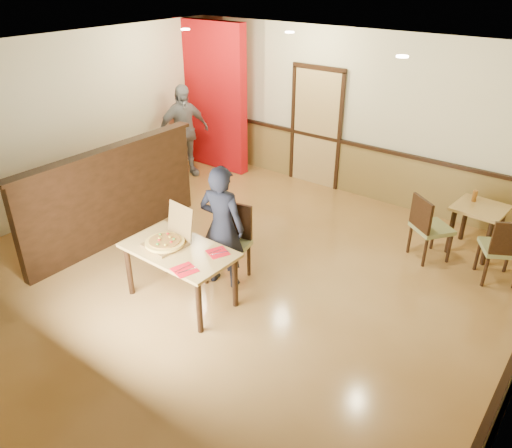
{
  "coord_description": "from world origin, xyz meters",
  "views": [
    {
      "loc": [
        3.62,
        -4.17,
        3.75
      ],
      "look_at": [
        0.46,
        0.0,
        0.96
      ],
      "focal_mm": 35.0,
      "sensor_mm": 36.0,
      "label": 1
    }
  ],
  "objects_px": {
    "diner_chair": "(230,240)",
    "side_table": "(478,218)",
    "side_chair_left": "(428,226)",
    "diner": "(222,227)",
    "side_chair_right": "(503,248)",
    "main_table": "(179,257)",
    "condiment": "(475,196)",
    "passerby": "(183,131)",
    "pizza_box": "(168,240)"
  },
  "relations": [
    {
      "from": "diner_chair",
      "to": "side_table",
      "type": "relative_size",
      "value": 1.42
    },
    {
      "from": "side_chair_left",
      "to": "diner",
      "type": "xyz_separation_m",
      "value": [
        -1.86,
        -2.16,
        0.3
      ]
    },
    {
      "from": "side_chair_right",
      "to": "diner",
      "type": "distance_m",
      "value": 3.58
    },
    {
      "from": "main_table",
      "to": "condiment",
      "type": "bearing_deg",
      "value": 56.65
    },
    {
      "from": "diner",
      "to": "condiment",
      "type": "bearing_deg",
      "value": -140.82
    },
    {
      "from": "side_chair_left",
      "to": "condiment",
      "type": "relative_size",
      "value": 5.78
    },
    {
      "from": "diner_chair",
      "to": "passerby",
      "type": "bearing_deg",
      "value": 132.12
    },
    {
      "from": "main_table",
      "to": "diner",
      "type": "xyz_separation_m",
      "value": [
        0.16,
        0.6,
        0.19
      ]
    },
    {
      "from": "side_chair_left",
      "to": "passerby",
      "type": "bearing_deg",
      "value": 34.15
    },
    {
      "from": "side_chair_left",
      "to": "pizza_box",
      "type": "bearing_deg",
      "value": 88.06
    },
    {
      "from": "diner_chair",
      "to": "passerby",
      "type": "height_order",
      "value": "passerby"
    },
    {
      "from": "side_chair_left",
      "to": "side_chair_right",
      "type": "distance_m",
      "value": 0.98
    },
    {
      "from": "side_chair_left",
      "to": "passerby",
      "type": "height_order",
      "value": "passerby"
    },
    {
      "from": "side_chair_right",
      "to": "side_table",
      "type": "height_order",
      "value": "side_chair_right"
    },
    {
      "from": "side_table",
      "to": "side_chair_right",
      "type": "bearing_deg",
      "value": -51.58
    },
    {
      "from": "side_chair_right",
      "to": "side_table",
      "type": "relative_size",
      "value": 1.32
    },
    {
      "from": "diner",
      "to": "condiment",
      "type": "distance_m",
      "value": 3.64
    },
    {
      "from": "main_table",
      "to": "pizza_box",
      "type": "height_order",
      "value": "pizza_box"
    },
    {
      "from": "side_chair_right",
      "to": "condiment",
      "type": "height_order",
      "value": "side_chair_right"
    },
    {
      "from": "side_table",
      "to": "passerby",
      "type": "height_order",
      "value": "passerby"
    },
    {
      "from": "side_chair_left",
      "to": "diner",
      "type": "distance_m",
      "value": 2.87
    },
    {
      "from": "side_chair_left",
      "to": "diner",
      "type": "relative_size",
      "value": 0.58
    },
    {
      "from": "side_chair_left",
      "to": "side_table",
      "type": "bearing_deg",
      "value": -92.47
    },
    {
      "from": "side_table",
      "to": "diner",
      "type": "relative_size",
      "value": 0.44
    },
    {
      "from": "pizza_box",
      "to": "condiment",
      "type": "distance_m",
      "value": 4.33
    },
    {
      "from": "diner",
      "to": "pizza_box",
      "type": "distance_m",
      "value": 0.69
    },
    {
      "from": "main_table",
      "to": "condiment",
      "type": "xyz_separation_m",
      "value": [
        2.38,
        3.49,
        0.18
      ]
    },
    {
      "from": "pizza_box",
      "to": "condiment",
      "type": "relative_size",
      "value": 3.31
    },
    {
      "from": "passerby",
      "to": "side_chair_right",
      "type": "bearing_deg",
      "value": -71.29
    },
    {
      "from": "main_table",
      "to": "side_table",
      "type": "distance_m",
      "value": 4.2
    },
    {
      "from": "side_chair_left",
      "to": "condiment",
      "type": "xyz_separation_m",
      "value": [
        0.36,
        0.73,
        0.28
      ]
    },
    {
      "from": "side_chair_right",
      "to": "diner",
      "type": "relative_size",
      "value": 0.58
    },
    {
      "from": "main_table",
      "to": "diner",
      "type": "bearing_deg",
      "value": 76.05
    },
    {
      "from": "side_chair_right",
      "to": "side_table",
      "type": "bearing_deg",
      "value": -81.19
    },
    {
      "from": "diner_chair",
      "to": "main_table",
      "type": "bearing_deg",
      "value": -112.21
    },
    {
      "from": "diner_chair",
      "to": "passerby",
      "type": "relative_size",
      "value": 0.58
    },
    {
      "from": "pizza_box",
      "to": "side_chair_right",
      "type": "bearing_deg",
      "value": 46.48
    },
    {
      "from": "main_table",
      "to": "side_table",
      "type": "bearing_deg",
      "value": 54.15
    },
    {
      "from": "side_table",
      "to": "diner",
      "type": "xyz_separation_m",
      "value": [
        -2.35,
        -2.77,
        0.27
      ]
    },
    {
      "from": "condiment",
      "to": "side_chair_left",
      "type": "bearing_deg",
      "value": -115.91
    },
    {
      "from": "main_table",
      "to": "side_chair_left",
      "type": "height_order",
      "value": "side_chair_left"
    },
    {
      "from": "main_table",
      "to": "diner",
      "type": "height_order",
      "value": "diner"
    },
    {
      "from": "diner_chair",
      "to": "side_chair_left",
      "type": "xyz_separation_m",
      "value": [
        1.88,
        2.01,
        -0.04
      ]
    },
    {
      "from": "passerby",
      "to": "diner",
      "type": "bearing_deg",
      "value": -107.56
    },
    {
      "from": "side_chair_right",
      "to": "passerby",
      "type": "relative_size",
      "value": 0.54
    },
    {
      "from": "main_table",
      "to": "diner_chair",
      "type": "relative_size",
      "value": 1.35
    },
    {
      "from": "side_chair_left",
      "to": "side_chair_right",
      "type": "bearing_deg",
      "value": -143.71
    },
    {
      "from": "diner_chair",
      "to": "passerby",
      "type": "distance_m",
      "value": 3.72
    },
    {
      "from": "side_chair_left",
      "to": "side_table",
      "type": "relative_size",
      "value": 1.31
    },
    {
      "from": "pizza_box",
      "to": "condiment",
      "type": "xyz_separation_m",
      "value": [
        2.55,
        3.49,
        0.01
      ]
    }
  ]
}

